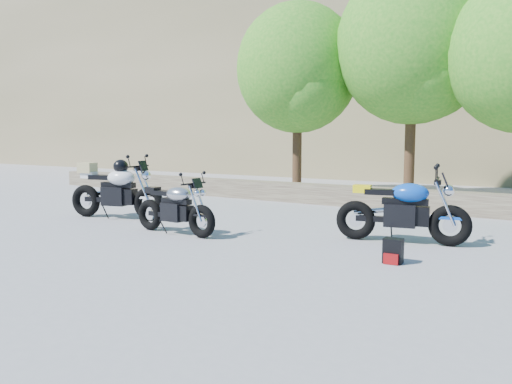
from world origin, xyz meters
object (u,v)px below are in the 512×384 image
silver_bike (175,209)px  backpack (393,251)px  white_bike (116,190)px  blue_bike (403,211)px

silver_bike → backpack: (3.86, 0.08, -0.29)m
white_bike → silver_bike: bearing=-29.2°
white_bike → blue_bike: (5.77, 0.89, -0.09)m
silver_bike → blue_bike: bearing=24.9°
silver_bike → backpack: size_ratio=5.48×
silver_bike → backpack: bearing=3.4°
blue_bike → white_bike: bearing=176.6°
silver_bike → white_bike: white_bike is taller
white_bike → backpack: (6.10, -0.50, -0.45)m
silver_bike → backpack: 3.87m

